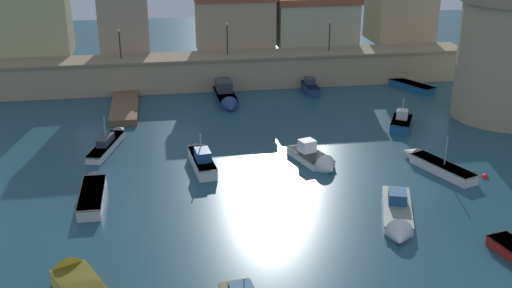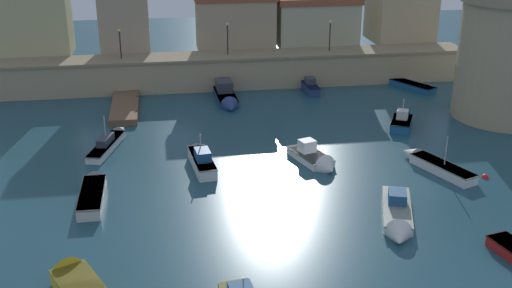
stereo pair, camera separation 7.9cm
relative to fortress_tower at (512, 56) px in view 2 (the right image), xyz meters
name	(u,v)px [view 2 (the right image)]	position (x,y,z in m)	size (l,w,h in m)	color
ground_plane	(265,178)	(-22.98, -9.55, -5.49)	(125.21, 125.21, 0.00)	#1E4756
quay_wall	(227,70)	(-22.98, 13.18, -3.82)	(49.51, 4.03, 3.31)	tan
old_town_backdrop	(223,13)	(-22.83, 17.46, 1.24)	(47.28, 6.21, 9.16)	tan
fortress_tower	(512,56)	(0.00, 0.00, 0.00)	(9.71, 9.71, 10.85)	tan
pier_dock	(125,107)	(-33.09, 6.93, -5.20)	(2.40, 8.77, 0.70)	brown
quay_lamp_0	(120,38)	(-33.43, 13.18, -0.19)	(0.32, 0.32, 2.92)	black
quay_lamp_1	(228,33)	(-22.91, 13.18, -0.02)	(0.32, 0.32, 3.22)	black
quay_lamp_2	(330,30)	(-12.40, 13.18, -0.07)	(0.32, 0.32, 3.13)	black
moored_boat_1	(226,96)	(-23.68, 8.10, -4.97)	(1.93, 7.45, 2.17)	navy
moored_boat_2	(433,164)	(-10.87, -9.86, -5.10)	(3.62, 6.64, 3.06)	white
moored_boat_3	(402,120)	(-9.70, -0.87, -5.02)	(3.28, 4.48, 2.83)	#195689
moored_boat_4	(110,141)	(-33.90, -1.76, -5.11)	(3.06, 7.25, 3.00)	white
moored_boat_5	(400,82)	(-5.35, 10.81, -5.18)	(4.57, 7.11, 1.33)	#195689
moored_boat_6	(77,284)	(-34.36, -21.33, -5.04)	(4.12, 6.05, 1.73)	gold
moored_boat_7	(93,190)	(-34.44, -10.61, -5.07)	(1.48, 6.55, 1.36)	silver
moored_boat_8	(316,160)	(-18.89, -7.81, -5.12)	(3.24, 5.27, 2.00)	white
moored_boat_9	(310,86)	(-15.12, 10.10, -4.95)	(1.18, 4.16, 1.57)	navy
moored_boat_11	(200,158)	(-27.21, -6.59, -4.94)	(1.92, 6.21, 2.66)	white
moored_boat_12	(398,217)	(-16.25, -17.06, -5.12)	(3.72, 6.96, 1.76)	white
mooring_buoy_1	(485,177)	(-7.89, -11.85, -5.49)	(0.49, 0.49, 0.49)	red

